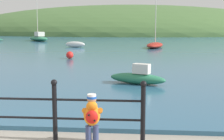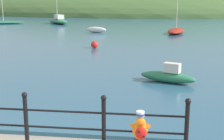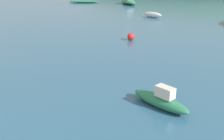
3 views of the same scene
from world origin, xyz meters
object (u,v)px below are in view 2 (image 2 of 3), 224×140
Objects in this scene: boat_nearest_quay at (58,21)px; boat_far_right at (5,22)px; boat_white_sailboat at (96,30)px; boat_blue_hull at (176,31)px; mooring_buoy at (94,45)px; boat_mid_harbor at (168,76)px; child_in_coat at (140,131)px.

boat_far_right is at bearing -170.64° from boat_nearest_quay.
boat_nearest_quay is 6.93m from boat_far_right.
boat_nearest_quay is 12.93m from boat_white_sailboat.
boat_blue_hull is 10.89× the size of mooring_buoy.
boat_mid_harbor is 19.00m from boat_white_sailboat.
boat_nearest_quay is at bearing 143.24° from boat_blue_hull.
boat_white_sailboat is at bearing -57.12° from boat_nearest_quay.
boat_far_right is 16.93m from boat_white_sailboat.
boat_far_right is (-18.95, 33.58, -0.29)m from child_in_coat.
boat_far_right is 1.09× the size of boat_blue_hull.
boat_white_sailboat is at bearing -35.08° from boat_far_right.
child_in_coat is 5.86m from boat_mid_harbor.
mooring_buoy is at bearing -80.57° from boat_white_sailboat.
boat_blue_hull is at bearing 59.40° from mooring_buoy.
boat_mid_harbor is at bearing -65.89° from boat_nearest_quay.
boat_mid_harbor is at bearing -54.56° from boat_far_right.
mooring_buoy is (15.50, -19.65, 0.01)m from boat_far_right.
boat_blue_hull is (2.42, 23.84, -0.24)m from child_in_coat.
boat_blue_hull is (14.53, -10.86, -0.14)m from boat_nearest_quay.
boat_far_right is (-6.83, -1.13, -0.19)m from boat_nearest_quay.
boat_white_sailboat is 7.52m from boat_blue_hull.
boat_blue_hull reaches higher than boat_white_sailboat.
boat_nearest_quay is 1.22× the size of boat_blue_hull.
child_in_coat is 38.55m from boat_far_right.
child_in_coat is 2.18× the size of mooring_buoy.
boat_blue_hull is at bearing -0.02° from boat_white_sailboat.
boat_blue_hull reaches higher than child_in_coat.
boat_mid_harbor is (12.94, -28.91, -0.16)m from boat_nearest_quay.
mooring_buoy is at bearing -120.60° from boat_blue_hull.
mooring_buoy is (-4.27, 8.13, -0.01)m from boat_mid_harbor.
boat_mid_harbor is at bearing -62.27° from mooring_buoy.
mooring_buoy is at bearing -67.36° from boat_nearest_quay.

